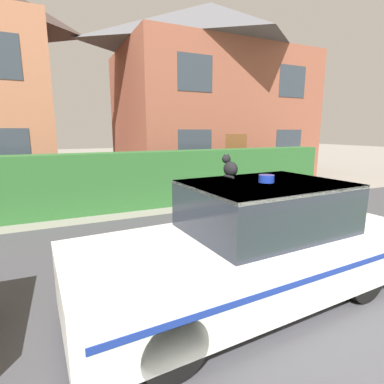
{
  "coord_description": "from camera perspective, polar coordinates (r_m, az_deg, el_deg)",
  "views": [
    {
      "loc": [
        -3.05,
        -0.34,
        2.22
      ],
      "look_at": [
        -0.61,
        4.82,
        1.05
      ],
      "focal_mm": 28.0,
      "sensor_mm": 36.0,
      "label": 1
    }
  ],
  "objects": [
    {
      "name": "police_car",
      "position": [
        4.0,
        11.19,
        -10.4
      ],
      "size": [
        4.51,
        1.83,
        1.66
      ],
      "rotation": [
        0.0,
        0.0,
        3.19
      ],
      "color": "black",
      "rests_on": "road_strip"
    },
    {
      "name": "garden_hedge",
      "position": [
        8.79,
        -10.65,
        2.18
      ],
      "size": [
        13.28,
        0.7,
        1.63
      ],
      "primitive_type": "cube",
      "color": "#2D662D",
      "rests_on": "ground"
    },
    {
      "name": "cat",
      "position": [
        3.66,
        7.15,
        4.69
      ],
      "size": [
        0.18,
        0.31,
        0.27
      ],
      "rotation": [
        0.0,
        0.0,
        1.65
      ],
      "color": "black",
      "rests_on": "police_car"
    },
    {
      "name": "road_strip",
      "position": [
        5.72,
        9.44,
        -11.35
      ],
      "size": [
        28.0,
        6.13,
        0.01
      ],
      "primitive_type": "cube",
      "color": "#424247",
      "rests_on": "ground"
    },
    {
      "name": "house_right",
      "position": [
        15.41,
        3.38,
        18.56
      ],
      "size": [
        8.8,
        6.56,
        8.04
      ],
      "color": "#93513D",
      "rests_on": "ground"
    }
  ]
}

